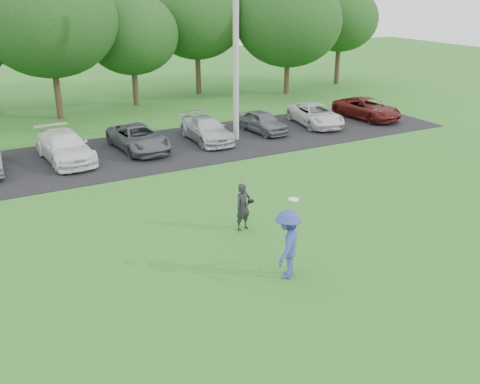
# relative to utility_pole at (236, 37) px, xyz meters

# --- Properties ---
(ground) EXTENTS (100.00, 100.00, 0.00)m
(ground) POSITION_rel_utility_pole_xyz_m (-4.81, -12.80, -4.94)
(ground) COLOR #287220
(ground) RESTS_ON ground
(parking_lot) EXTENTS (32.00, 6.50, 0.03)m
(parking_lot) POSITION_rel_utility_pole_xyz_m (-4.81, 0.20, -4.92)
(parking_lot) COLOR black
(parking_lot) RESTS_ON ground
(utility_pole) EXTENTS (0.28, 0.28, 9.88)m
(utility_pole) POSITION_rel_utility_pole_xyz_m (0.00, 0.00, 0.00)
(utility_pole) COLOR #A4A49F
(utility_pole) RESTS_ON ground
(frisbee_player) EXTENTS (1.38, 1.36, 2.24)m
(frisbee_player) POSITION_rel_utility_pole_xyz_m (-5.06, -12.38, -3.99)
(frisbee_player) COLOR #32428F
(frisbee_player) RESTS_ON ground
(camera_bystander) EXTENTS (0.62, 0.47, 1.53)m
(camera_bystander) POSITION_rel_utility_pole_xyz_m (-4.68, -9.28, -4.17)
(camera_bystander) COLOR black
(camera_bystander) RESTS_ON ground
(parked_cars) EXTENTS (28.86, 4.70, 1.26)m
(parked_cars) POSITION_rel_utility_pole_xyz_m (-3.96, 0.39, -4.32)
(parked_cars) COLOR #5B5F63
(parked_cars) RESTS_ON parking_lot
(tree_row) EXTENTS (42.39, 9.85, 8.64)m
(tree_row) POSITION_rel_utility_pole_xyz_m (-3.29, 9.96, -0.03)
(tree_row) COLOR #38281C
(tree_row) RESTS_ON ground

